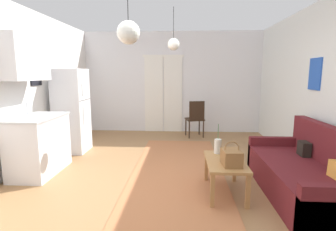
# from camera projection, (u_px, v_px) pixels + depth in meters

# --- Properties ---
(ground_plane) EXTENTS (5.28, 7.98, 0.10)m
(ground_plane) POSITION_uv_depth(u_px,v_px,m) (161.00, 195.00, 3.48)
(ground_plane) COLOR #996D44
(wall_back) EXTENTS (4.88, 0.13, 2.67)m
(wall_back) POSITION_uv_depth(u_px,v_px,m) (172.00, 83.00, 6.94)
(wall_back) COLOR silver
(wall_back) RESTS_ON ground_plane
(area_rug) EXTENTS (1.45, 3.68, 0.01)m
(area_rug) POSITION_uv_depth(u_px,v_px,m) (178.00, 170.00, 4.24)
(area_rug) COLOR #B26B42
(area_rug) RESTS_ON ground_plane
(couch) EXTENTS (0.86, 1.93, 0.91)m
(couch) POSITION_uv_depth(u_px,v_px,m) (308.00, 176.00, 3.30)
(couch) COLOR #5B191E
(couch) RESTS_ON ground_plane
(coffee_table) EXTENTS (0.49, 0.86, 0.45)m
(coffee_table) POSITION_uv_depth(u_px,v_px,m) (225.00, 165.00, 3.38)
(coffee_table) COLOR #A87542
(coffee_table) RESTS_ON ground_plane
(bamboo_vase) EXTENTS (0.10, 0.10, 0.43)m
(bamboo_vase) POSITION_uv_depth(u_px,v_px,m) (218.00, 146.00, 3.64)
(bamboo_vase) COLOR beige
(bamboo_vase) RESTS_ON coffee_table
(handbag) EXTENTS (0.24, 0.29, 0.30)m
(handbag) POSITION_uv_depth(u_px,v_px,m) (231.00, 157.00, 3.17)
(handbag) COLOR brown
(handbag) RESTS_ON coffee_table
(refrigerator) EXTENTS (0.60, 0.59, 1.67)m
(refrigerator) POSITION_uv_depth(u_px,v_px,m) (72.00, 111.00, 5.17)
(refrigerator) COLOR white
(refrigerator) RESTS_ON ground_plane
(kitchen_counter) EXTENTS (0.59, 1.03, 2.14)m
(kitchen_counter) POSITION_uv_depth(u_px,v_px,m) (36.00, 122.00, 4.02)
(kitchen_counter) COLOR silver
(kitchen_counter) RESTS_ON ground_plane
(accent_chair) EXTENTS (0.50, 0.49, 0.91)m
(accent_chair) POSITION_uv_depth(u_px,v_px,m) (195.00, 117.00, 6.37)
(accent_chair) COLOR black
(accent_chair) RESTS_ON ground_plane
(pendant_lamp_near) EXTENTS (0.23, 0.23, 0.81)m
(pendant_lamp_near) POSITION_uv_depth(u_px,v_px,m) (128.00, 32.00, 2.55)
(pendant_lamp_near) COLOR black
(pendant_lamp_far) EXTENTS (0.20, 0.20, 0.71)m
(pendant_lamp_far) POSITION_uv_depth(u_px,v_px,m) (174.00, 44.00, 4.36)
(pendant_lamp_far) COLOR black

